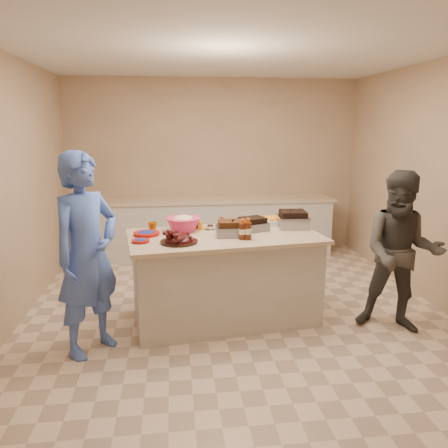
{
  "coord_description": "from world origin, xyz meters",
  "views": [
    {
      "loc": [
        -0.65,
        -4.34,
        1.98
      ],
      "look_at": [
        -0.14,
        -0.04,
        1.01
      ],
      "focal_mm": 35.0,
      "sensor_mm": 36.0,
      "label": 1
    }
  ],
  "objects": [
    {
      "name": "roasting_pan",
      "position": [
        0.63,
        0.14,
        0.91
      ],
      "size": [
        0.34,
        0.34,
        0.13
      ],
      "primitive_type": "cube",
      "rotation": [
        0.0,
        0.0,
        -0.07
      ],
      "color": "gray",
      "rests_on": "island"
    },
    {
      "name": "back_counter",
      "position": [
        0.0,
        2.2,
        0.45
      ],
      "size": [
        3.6,
        0.64,
        0.9
      ],
      "primitive_type": null,
      "color": "beige",
      "rests_on": "ground"
    },
    {
      "name": "brisket_tray",
      "position": [
        0.17,
        0.06,
        0.91
      ],
      "size": [
        0.35,
        0.32,
        0.09
      ],
      "primitive_type": "cube",
      "rotation": [
        0.0,
        0.0,
        0.35
      ],
      "color": "black",
      "rests_on": "island"
    },
    {
      "name": "coleslaw_bowl",
      "position": [
        -0.55,
        0.11,
        0.91
      ],
      "size": [
        0.4,
        0.4,
        0.25
      ],
      "primitive_type": null,
      "rotation": [
        0.0,
        0.0,
        0.13
      ],
      "color": "#DC2C66",
      "rests_on": "island"
    },
    {
      "name": "sauce_bowl",
      "position": [
        -0.26,
        0.17,
        0.91
      ],
      "size": [
        0.14,
        0.06,
        0.13
      ],
      "primitive_type": "imported",
      "rotation": [
        0.0,
        0.0,
        0.13
      ],
      "color": "silver",
      "rests_on": "island"
    },
    {
      "name": "rib_platter",
      "position": [
        -0.6,
        -0.35,
        0.91
      ],
      "size": [
        0.36,
        0.36,
        0.14
      ],
      "primitive_type": null,
      "rotation": [
        0.0,
        0.0,
        -0.01
      ],
      "color": "#430A0B",
      "rests_on": "island"
    },
    {
      "name": "plate_stack_large",
      "position": [
        -0.92,
        -0.02,
        0.91
      ],
      "size": [
        0.29,
        0.29,
        0.03
      ],
      "primitive_type": "cylinder",
      "rotation": [
        0.0,
        0.0,
        0.13
      ],
      "color": "#9A1009",
      "rests_on": "island"
    },
    {
      "name": "mustard_bottle",
      "position": [
        -0.36,
        0.15,
        0.91
      ],
      "size": [
        0.05,
        0.05,
        0.11
      ],
      "primitive_type": "cylinder",
      "rotation": [
        0.0,
        0.0,
        0.13
      ],
      "color": "#FFB404",
      "rests_on": "island"
    },
    {
      "name": "pulled_pork_tray",
      "position": [
        -0.07,
        -0.13,
        0.91
      ],
      "size": [
        0.33,
        0.26,
        0.1
      ],
      "primitive_type": "cube",
      "rotation": [
        0.0,
        0.0,
        -0.03
      ],
      "color": "#47230F",
      "rests_on": "island"
    },
    {
      "name": "basket_stack",
      "position": [
        -0.47,
        0.27,
        0.91
      ],
      "size": [
        0.19,
        0.15,
        0.09
      ],
      "primitive_type": "cube",
      "rotation": [
        0.0,
        0.0,
        -0.06
      ],
      "color": "#9A1009",
      "rests_on": "island"
    },
    {
      "name": "guest_gray",
      "position": [
        1.52,
        -0.53,
        0.0
      ],
      "size": [
        1.37,
        1.76,
        0.6
      ],
      "primitive_type": "imported",
      "rotation": [
        0.0,
        0.0,
        -0.44
      ],
      "color": "#44413D",
      "rests_on": "ground"
    },
    {
      "name": "bbq_bottle_b",
      "position": [
        0.06,
        -0.3,
        0.91
      ],
      "size": [
        0.08,
        0.08,
        0.21
      ],
      "primitive_type": "cylinder",
      "rotation": [
        0.0,
        0.0,
        0.13
      ],
      "color": "#461E0E",
      "rests_on": "island"
    },
    {
      "name": "island",
      "position": [
        -0.14,
        -0.09,
        0.0
      ],
      "size": [
        2.03,
        1.26,
        0.91
      ],
      "primitive_type": null,
      "rotation": [
        0.0,
        0.0,
        0.13
      ],
      "color": "beige",
      "rests_on": "ground"
    },
    {
      "name": "bbq_bottle_a",
      "position": [
        0.01,
        -0.3,
        0.91
      ],
      "size": [
        0.07,
        0.07,
        0.2
      ],
      "primitive_type": "cylinder",
      "rotation": [
        0.0,
        0.0,
        0.13
      ],
      "color": "#461E0E",
      "rests_on": "island"
    },
    {
      "name": "guest_blue",
      "position": [
        -1.4,
        -0.61,
        0.0
      ],
      "size": [
        1.78,
        1.66,
        0.43
      ],
      "primitive_type": "imported",
      "rotation": [
        0.0,
        0.0,
        0.86
      ],
      "color": "#496ED4",
      "rests_on": "ground"
    },
    {
      "name": "plastic_cup",
      "position": [
        -0.87,
        0.17,
        0.91
      ],
      "size": [
        0.11,
        0.1,
        0.1
      ],
      "primitive_type": "imported",
      "rotation": [
        0.0,
        0.0,
        0.13
      ],
      "color": "#A25709",
      "rests_on": "island"
    },
    {
      "name": "mac_cheese_dish",
      "position": [
        0.52,
        0.32,
        0.91
      ],
      "size": [
        0.36,
        0.29,
        0.09
      ],
      "primitive_type": "cube",
      "rotation": [
        0.0,
        0.0,
        0.15
      ],
      "color": "orange",
      "rests_on": "island"
    },
    {
      "name": "room",
      "position": [
        0.0,
        0.0,
        0.0
      ],
      "size": [
        4.5,
        5.0,
        2.7
      ],
      "primitive_type": null,
      "color": "tan",
      "rests_on": "ground"
    },
    {
      "name": "plate_stack_small",
      "position": [
        -0.96,
        -0.29,
        0.91
      ],
      "size": [
        0.19,
        0.19,
        0.02
      ],
      "primitive_type": "cylinder",
      "rotation": [
        0.0,
        0.0,
        0.13
      ],
      "color": "#9A1009",
      "rests_on": "island"
    },
    {
      "name": "sausage_plate",
      "position": [
        0.01,
        0.34,
        0.91
      ],
      "size": [
        0.39,
        0.39,
        0.05
      ],
      "primitive_type": "cylinder",
      "rotation": [
        0.0,
        0.0,
        0.23
      ],
      "color": "silver",
      "rests_on": "island"
    }
  ]
}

